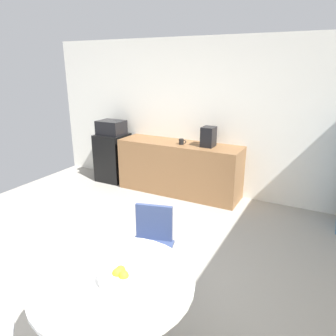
# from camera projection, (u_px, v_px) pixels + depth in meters

# --- Properties ---
(ground_plane) EXTENTS (6.00, 6.00, 0.00)m
(ground_plane) POSITION_uv_depth(u_px,v_px,m) (89.00, 283.00, 3.29)
(ground_plane) COLOR #9E998E
(wall_back) EXTENTS (6.00, 0.10, 2.60)m
(wall_back) POSITION_uv_depth(u_px,v_px,m) (202.00, 118.00, 5.40)
(wall_back) COLOR white
(wall_back) RESTS_ON ground_plane
(counter_block) EXTENTS (2.14, 0.60, 0.90)m
(counter_block) POSITION_uv_depth(u_px,v_px,m) (179.00, 168.00, 5.49)
(counter_block) COLOR brown
(counter_block) RESTS_ON ground_plane
(mini_fridge) EXTENTS (0.54, 0.54, 0.91)m
(mini_fridge) POSITION_uv_depth(u_px,v_px,m) (113.00, 157.00, 6.11)
(mini_fridge) COLOR black
(mini_fridge) RESTS_ON ground_plane
(microwave) EXTENTS (0.48, 0.38, 0.26)m
(microwave) POSITION_uv_depth(u_px,v_px,m) (111.00, 128.00, 5.93)
(microwave) COLOR black
(microwave) RESTS_ON mini_fridge
(round_table) EXTENTS (1.13, 1.13, 0.76)m
(round_table) POSITION_uv_depth(u_px,v_px,m) (114.00, 295.00, 2.21)
(round_table) COLOR silver
(round_table) RESTS_ON ground_plane
(chair_navy) EXTENTS (0.51, 0.51, 0.83)m
(chair_navy) POSITION_uv_depth(u_px,v_px,m) (152.00, 237.00, 3.15)
(chair_navy) COLOR silver
(chair_navy) RESTS_ON ground_plane
(fruit_bowl) EXTENTS (0.27, 0.27, 0.11)m
(fruit_bowl) POSITION_uv_depth(u_px,v_px,m) (119.00, 277.00, 2.13)
(fruit_bowl) COLOR silver
(fruit_bowl) RESTS_ON round_table
(mug_white) EXTENTS (0.13, 0.08, 0.09)m
(mug_white) POSITION_uv_depth(u_px,v_px,m) (181.00, 142.00, 5.23)
(mug_white) COLOR black
(mug_white) RESTS_ON counter_block
(coffee_maker) EXTENTS (0.20, 0.24, 0.32)m
(coffee_maker) POSITION_uv_depth(u_px,v_px,m) (208.00, 137.00, 5.07)
(coffee_maker) COLOR black
(coffee_maker) RESTS_ON counter_block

